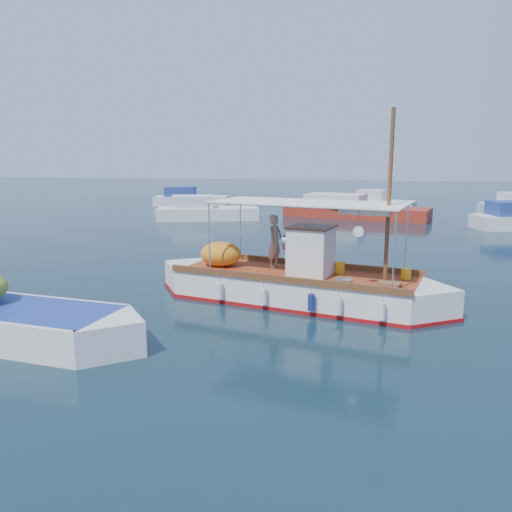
# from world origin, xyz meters

# --- Properties ---
(ground) EXTENTS (160.00, 160.00, 0.00)m
(ground) POSITION_xyz_m (0.00, 0.00, 0.00)
(ground) COLOR black
(ground) RESTS_ON ground
(fishing_caique) EXTENTS (8.84, 3.82, 5.52)m
(fishing_caique) POSITION_xyz_m (-0.30, 0.60, 0.49)
(fishing_caique) COLOR white
(fishing_caique) RESTS_ON ground
(dinghy) EXTENTS (7.06, 2.50, 1.73)m
(dinghy) POSITION_xyz_m (-6.30, -3.87, 0.36)
(dinghy) COLOR white
(dinghy) RESTS_ON ground
(bg_boat_nw) EXTENTS (7.10, 4.32, 1.80)m
(bg_boat_nw) POSITION_xyz_m (-8.86, 18.58, 0.49)
(bg_boat_nw) COLOR silver
(bg_boat_nw) RESTS_ON ground
(bg_boat_n) EXTENTS (10.16, 5.13, 1.80)m
(bg_boat_n) POSITION_xyz_m (0.74, 21.75, 0.49)
(bg_boat_n) COLOR maroon
(bg_boat_n) RESTS_ON ground
(bg_boat_far_w) EXTENTS (6.58, 3.46, 1.80)m
(bg_boat_far_w) POSITION_xyz_m (-13.31, 27.85, 0.49)
(bg_boat_far_w) COLOR silver
(bg_boat_far_w) RESTS_ON ground
(bg_boat_far_n) EXTENTS (5.43, 3.37, 1.80)m
(bg_boat_far_n) POSITION_xyz_m (2.74, 27.03, 0.49)
(bg_boat_far_n) COLOR silver
(bg_boat_far_n) RESTS_ON ground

